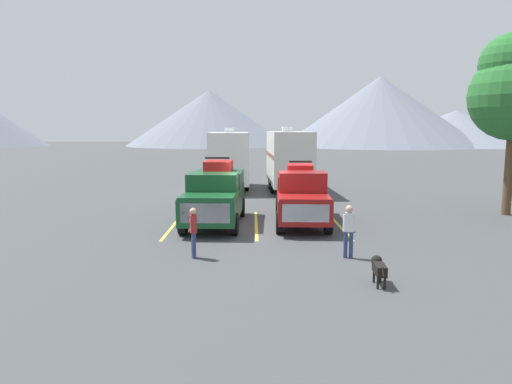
# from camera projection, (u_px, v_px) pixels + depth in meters

# --- Properties ---
(ground_plane) EXTENTS (240.00, 240.00, 0.00)m
(ground_plane) POSITION_uv_depth(u_px,v_px,m) (256.00, 227.00, 18.01)
(ground_plane) COLOR #3F4244
(pickup_truck_a) EXTENTS (2.37, 5.34, 2.68)m
(pickup_truck_a) POSITION_uv_depth(u_px,v_px,m) (215.00, 195.00, 18.54)
(pickup_truck_a) COLOR #144723
(pickup_truck_a) RESTS_ON ground
(pickup_truck_b) EXTENTS (2.28, 5.42, 2.51)m
(pickup_truck_b) POSITION_uv_depth(u_px,v_px,m) (301.00, 195.00, 18.74)
(pickup_truck_b) COLOR maroon
(pickup_truck_b) RESTS_ON ground
(lot_stripe_a) EXTENTS (0.12, 5.50, 0.01)m
(lot_stripe_a) POSITION_uv_depth(u_px,v_px,m) (174.00, 225.00, 18.44)
(lot_stripe_a) COLOR gold
(lot_stripe_a) RESTS_ON ground
(lot_stripe_b) EXTENTS (0.12, 5.50, 0.01)m
(lot_stripe_b) POSITION_uv_depth(u_px,v_px,m) (256.00, 225.00, 18.47)
(lot_stripe_b) COLOR gold
(lot_stripe_b) RESTS_ON ground
(lot_stripe_c) EXTENTS (0.12, 5.50, 0.01)m
(lot_stripe_c) POSITION_uv_depth(u_px,v_px,m) (338.00, 224.00, 18.49)
(lot_stripe_c) COLOR gold
(lot_stripe_c) RESTS_ON ground
(camper_trailer_a) EXTENTS (2.60, 7.39, 3.92)m
(camper_trailer_a) POSITION_uv_depth(u_px,v_px,m) (229.00, 157.00, 28.94)
(camper_trailer_a) COLOR white
(camper_trailer_a) RESTS_ON ground
(camper_trailer_b) EXTENTS (2.53, 7.91, 3.98)m
(camper_trailer_b) POSITION_uv_depth(u_px,v_px,m) (289.00, 158.00, 28.07)
(camper_trailer_b) COLOR silver
(camper_trailer_b) RESTS_ON ground
(person_a) EXTENTS (0.24, 0.33, 1.53)m
(person_a) POSITION_uv_depth(u_px,v_px,m) (193.00, 229.00, 13.61)
(person_a) COLOR navy
(person_a) RESTS_ON ground
(person_b) EXTENTS (0.35, 0.23, 1.61)m
(person_b) POSITION_uv_depth(u_px,v_px,m) (349.00, 228.00, 13.60)
(person_b) COLOR navy
(person_b) RESTS_ON ground
(dog) EXTENTS (0.31, 0.97, 0.67)m
(dog) POSITION_uv_depth(u_px,v_px,m) (379.00, 267.00, 11.35)
(dog) COLOR black
(dog) RESTS_ON ground
(mountain_ridge) EXTENTS (146.01, 44.00, 15.43)m
(mountain_ridge) POSITION_uv_depth(u_px,v_px,m) (263.00, 117.00, 102.02)
(mountain_ridge) COLOR slate
(mountain_ridge) RESTS_ON ground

